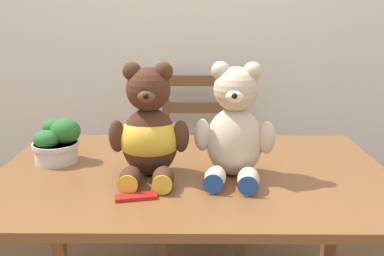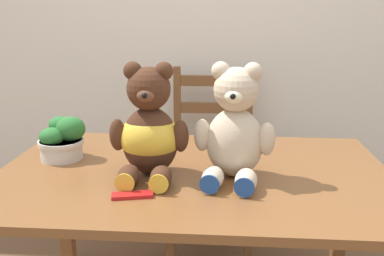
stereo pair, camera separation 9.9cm
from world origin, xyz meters
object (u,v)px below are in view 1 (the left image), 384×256
at_px(teddy_bear_right, 235,129).
at_px(chocolate_bar, 136,197).
at_px(potted_plant, 57,142).
at_px(wooden_chair_behind, 202,160).
at_px(teddy_bear_left, 149,132).

distance_m(teddy_bear_right, chocolate_bar, 0.42).
height_order(potted_plant, chocolate_bar, potted_plant).
xyz_separation_m(wooden_chair_behind, potted_plant, (-0.58, -0.70, 0.32)).
xyz_separation_m(potted_plant, chocolate_bar, (0.36, -0.35, -0.07)).
xyz_separation_m(teddy_bear_left, potted_plant, (-0.38, 0.14, -0.08)).
height_order(wooden_chair_behind, teddy_bear_left, teddy_bear_left).
xyz_separation_m(wooden_chair_behind, teddy_bear_left, (-0.20, -0.85, 0.41)).
relative_size(wooden_chair_behind, teddy_bear_left, 2.43).
xyz_separation_m(teddy_bear_left, teddy_bear_right, (0.30, -0.00, 0.01)).
bearing_deg(teddy_bear_right, wooden_chair_behind, -74.99).
height_order(wooden_chair_behind, potted_plant, wooden_chair_behind).
xyz_separation_m(wooden_chair_behind, chocolate_bar, (-0.23, -1.05, 0.25)).
bearing_deg(teddy_bear_right, teddy_bear_left, 7.28).
height_order(teddy_bear_left, teddy_bear_right, teddy_bear_right).
bearing_deg(chocolate_bar, wooden_chair_behind, 77.88).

